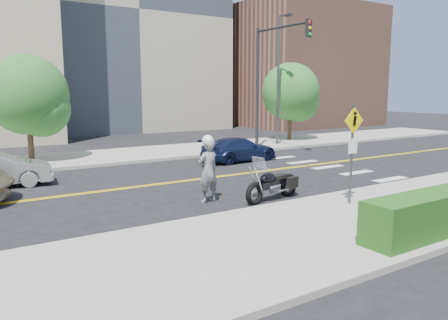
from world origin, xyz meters
TOP-DOWN VIEW (x-y plane):
  - ground_plane at (0.00, 0.00)m, footprint 120.00×120.00m
  - sidewalk_near at (0.00, -7.50)m, footprint 60.00×5.00m
  - sidewalk_far at (0.00, 7.50)m, footprint 60.00×5.00m
  - building_mid at (8.00, 26.00)m, footprint 18.00×14.00m
  - building_right at (26.00, 20.00)m, footprint 14.00×12.00m
  - lamp_post at (12.00, 6.50)m, footprint 0.16×0.16m
  - traffic_light at (10.00, 5.08)m, footprint 0.28×4.50m
  - pedestrian_sign at (4.20, -6.31)m, footprint 0.78×0.08m
  - motorcyclist at (0.99, -3.33)m, footprint 0.81×0.60m
  - motorcycle at (2.93, -4.20)m, footprint 2.54×1.23m
  - parked_car_blue at (6.55, 2.89)m, footprint 4.20×1.86m
  - tree_far_a at (-2.41, 7.82)m, footprint 3.84×3.84m
  - tree_far_b at (14.44, 8.08)m, footprint 3.94×3.94m

SIDE VIEW (x-z plane):
  - ground_plane at x=0.00m, z-range 0.00..0.00m
  - sidewalk_near at x=0.00m, z-range 0.00..0.15m
  - sidewalk_far at x=0.00m, z-range 0.00..0.15m
  - parked_car_blue at x=6.55m, z-range 0.00..1.20m
  - motorcycle at x=2.93m, z-range 0.00..1.48m
  - motorcyclist at x=0.99m, z-range 0.00..2.15m
  - pedestrian_sign at x=4.20m, z-range 0.46..3.46m
  - tree_far_a at x=-2.41m, z-range 0.70..5.95m
  - tree_far_b at x=14.44m, z-range 0.75..6.20m
  - lamp_post at x=12.00m, z-range 0.15..8.15m
  - traffic_light at x=10.00m, z-range 1.17..8.17m
  - building_right at x=26.00m, z-range 0.00..12.00m
  - building_mid at x=8.00m, z-range 0.00..20.00m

